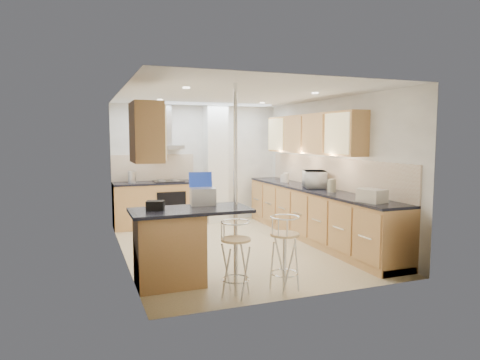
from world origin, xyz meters
name	(u,v)px	position (x,y,z in m)	size (l,w,h in m)	color
ground	(235,247)	(0.00, 0.00, 0.00)	(4.80, 4.80, 0.00)	tan
room_shell	(245,153)	(0.32, 0.38, 1.54)	(3.64, 4.84, 2.51)	beige
right_counter	(314,214)	(1.50, 0.00, 0.46)	(0.63, 4.40, 0.92)	tan
back_counter	(156,204)	(-0.95, 2.10, 0.46)	(1.70, 0.63, 0.92)	tan
peninsula	(191,245)	(-1.12, -1.45, 0.48)	(1.47, 0.72, 0.94)	tan
microwave	(315,179)	(1.55, 0.09, 1.07)	(0.55, 0.37, 0.31)	white
laptop	(203,196)	(-0.89, -1.20, 1.05)	(0.32, 0.24, 0.22)	#A6A9AE
bag	(155,206)	(-1.55, -1.40, 1.00)	(0.21, 0.15, 0.11)	black
bar_stool_near	(236,258)	(-0.76, -2.08, 0.44)	(0.36, 0.36, 0.88)	#DEAB77
bar_stool_end	(285,253)	(-0.14, -2.10, 0.45)	(0.37, 0.37, 0.90)	#DEAB77
jar_a	(286,178)	(1.48, 1.09, 1.01)	(0.12, 0.12, 0.19)	beige
jar_b	(283,178)	(1.45, 1.16, 0.99)	(0.11, 0.11, 0.14)	beige
jar_c	(332,186)	(1.49, -0.55, 1.03)	(0.14, 0.14, 0.21)	#ACA889
jar_d	(361,192)	(1.63, -1.15, 0.98)	(0.10, 0.10, 0.13)	white
bread_bin	(372,196)	(1.41, -1.69, 1.01)	(0.27, 0.35, 0.18)	beige
kettle	(132,177)	(-1.42, 2.16, 1.03)	(0.16, 0.16, 0.23)	silver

